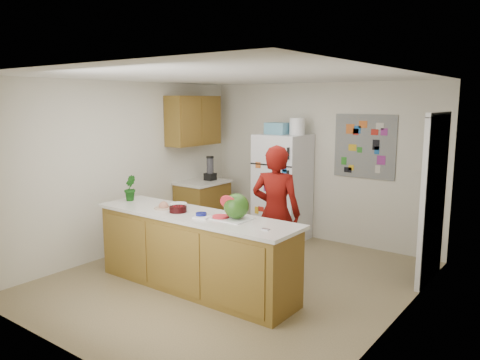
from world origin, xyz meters
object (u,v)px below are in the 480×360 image
Objects in this scene: refrigerator at (282,187)px; person at (276,213)px; cherry_bowl at (178,209)px; watermelon at (236,206)px.

refrigerator reaches higher than person.
person is at bearing 48.09° from cherry_bowl.
cherry_bowl is at bearing -170.55° from watermelon.
refrigerator is 6.03× the size of watermelon.
refrigerator is 2.45m from watermelon.
person is at bearing 87.47° from watermelon.
cherry_bowl is at bearing 32.83° from person.
watermelon is (-0.03, -0.77, 0.23)m from person.
refrigerator is 2.43m from cherry_bowl.
cherry_bowl is at bearing -88.89° from refrigerator.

